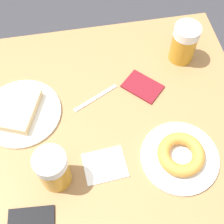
% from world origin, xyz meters
% --- Properties ---
extents(ground_plane, '(8.00, 8.00, 0.00)m').
position_xyz_m(ground_plane, '(0.00, 0.00, 0.00)').
color(ground_plane, '#333338').
extents(table, '(0.81, 0.91, 0.71)m').
position_xyz_m(table, '(0.00, 0.00, 0.65)').
color(table, '#997044').
rests_on(table, ground_plane).
extents(plate_with_cake, '(0.26, 0.26, 0.04)m').
position_xyz_m(plate_with_cake, '(0.06, 0.29, 0.72)').
color(plate_with_cake, white).
rests_on(plate_with_cake, table).
extents(plate_with_donut, '(0.24, 0.24, 0.05)m').
position_xyz_m(plate_with_donut, '(-0.18, -0.17, 0.73)').
color(plate_with_donut, white).
rests_on(plate_with_donut, table).
extents(beer_mug_left, '(0.09, 0.09, 0.15)m').
position_xyz_m(beer_mug_left, '(-0.18, 0.19, 0.78)').
color(beer_mug_left, '#C68C23').
rests_on(beer_mug_left, table).
extents(beer_mug_center, '(0.09, 0.09, 0.15)m').
position_xyz_m(beer_mug_center, '(0.20, -0.29, 0.78)').
color(beer_mug_center, '#C68C23').
rests_on(beer_mug_center, table).
extents(napkin_folded, '(0.11, 0.13, 0.00)m').
position_xyz_m(napkin_folded, '(-0.17, 0.05, 0.71)').
color(napkin_folded, white).
rests_on(napkin_folded, table).
extents(fork, '(0.09, 0.16, 0.00)m').
position_xyz_m(fork, '(0.07, 0.04, 0.71)').
color(fork, silver).
rests_on(fork, table).
extents(passport_near_edge, '(0.15, 0.15, 0.01)m').
position_xyz_m(passport_near_edge, '(0.09, -0.12, 0.71)').
color(passport_near_edge, maroon).
rests_on(passport_near_edge, table).
extents(passport_far_edge, '(0.10, 0.13, 0.01)m').
position_xyz_m(passport_far_edge, '(-0.30, 0.28, 0.71)').
color(passport_far_edge, black).
rests_on(passport_far_edge, table).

